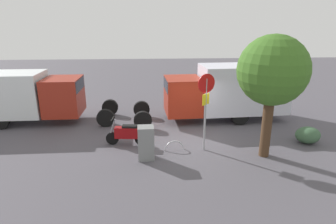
% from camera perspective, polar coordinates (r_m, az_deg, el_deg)
% --- Properties ---
extents(ground_plane, '(60.00, 60.00, 0.00)m').
position_cam_1_polar(ground_plane, '(13.16, 5.91, -5.50)').
color(ground_plane, '#4F4B53').
extents(box_truck_near, '(8.24, 2.62, 2.95)m').
position_cam_1_polar(box_truck_near, '(15.66, 11.40, 4.26)').
color(box_truck_near, black).
rests_on(box_truck_near, ground).
extents(box_truck_far, '(8.39, 2.26, 2.66)m').
position_cam_1_polar(box_truck_far, '(16.78, -27.70, 3.09)').
color(box_truck_far, black).
rests_on(box_truck_far, ground).
extents(motorcycle, '(1.81, 0.55, 1.20)m').
position_cam_1_polar(motorcycle, '(12.54, -8.07, -4.22)').
color(motorcycle, black).
rests_on(motorcycle, ground).
extents(stop_sign, '(0.71, 0.33, 3.21)m').
position_cam_1_polar(stop_sign, '(11.48, 7.49, 2.29)').
color(stop_sign, '#9E9EA3').
rests_on(stop_sign, ground).
extents(street_tree, '(2.61, 2.61, 4.73)m').
position_cam_1_polar(street_tree, '(11.28, 20.04, 7.55)').
color(street_tree, '#47301E').
rests_on(street_tree, ground).
extents(utility_cabinet, '(0.64, 0.57, 1.33)m').
position_cam_1_polar(utility_cabinet, '(11.15, -4.39, -6.13)').
color(utility_cabinet, slate).
rests_on(utility_cabinet, ground).
extents(bike_rack_hoop, '(0.85, 0.17, 0.85)m').
position_cam_1_polar(bike_rack_hoop, '(12.09, 1.26, -7.56)').
color(bike_rack_hoop, '#B7B7BC').
rests_on(bike_rack_hoop, ground).
extents(shrub_near_sign, '(1.08, 0.88, 0.74)m').
position_cam_1_polar(shrub_near_sign, '(14.05, 25.99, -4.13)').
color(shrub_near_sign, '#3E5F40').
rests_on(shrub_near_sign, ground).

